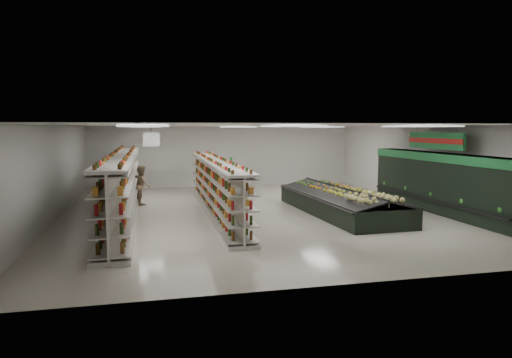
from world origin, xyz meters
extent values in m
plane|color=beige|center=(0.00, 0.00, 0.00)|extent=(16.00, 16.00, 0.00)
cube|color=white|center=(0.00, 0.00, 3.20)|extent=(14.00, 16.00, 0.02)
cube|color=silver|center=(0.00, 8.00, 1.60)|extent=(14.00, 0.02, 3.20)
cube|color=silver|center=(0.00, -8.00, 1.60)|extent=(14.00, 0.02, 3.20)
cube|color=silver|center=(-7.00, 0.00, 1.60)|extent=(0.02, 16.00, 3.20)
cube|color=silver|center=(7.00, 0.00, 1.60)|extent=(0.02, 16.00, 3.20)
cube|color=black|center=(6.55, -1.50, 1.10)|extent=(0.80, 8.00, 2.20)
cube|color=#207A3B|center=(6.53, -1.50, 2.05)|extent=(0.85, 8.00, 0.30)
cube|color=black|center=(6.30, -1.50, 0.55)|extent=(0.55, 7.80, 0.15)
cube|color=#B7B4AC|center=(6.40, -1.50, 1.35)|extent=(0.45, 7.70, 0.03)
cube|color=#B7B4AC|center=(6.40, -1.50, 1.65)|extent=(0.45, 7.70, 0.03)
cube|color=white|center=(-3.80, -2.00, 2.75)|extent=(0.50, 0.06, 0.40)
cube|color=red|center=(-3.80, -2.00, 2.75)|extent=(0.52, 0.02, 0.12)
cylinder|color=black|center=(-3.80, -2.00, 3.05)|extent=(0.01, 0.01, 0.50)
cube|color=white|center=(-3.80, 2.00, 2.75)|extent=(0.50, 0.06, 0.40)
cube|color=red|center=(-3.80, 2.00, 2.75)|extent=(0.52, 0.02, 0.12)
cylinder|color=black|center=(-3.80, 2.00, 3.05)|extent=(0.01, 0.01, 0.50)
cube|color=#207A3B|center=(6.25, -1.50, 2.65)|extent=(0.10, 3.20, 0.60)
cube|color=red|center=(6.19, -1.50, 2.65)|extent=(0.03, 3.20, 0.18)
cylinder|color=black|center=(6.25, -2.70, 3.05)|extent=(0.01, 0.01, 0.50)
cylinder|color=black|center=(6.25, -0.30, 3.05)|extent=(0.01, 0.01, 0.50)
cube|color=silver|center=(-4.83, 0.46, 0.06)|extent=(0.97, 12.51, 0.13)
cube|color=silver|center=(-4.83, 0.46, 1.04)|extent=(0.09, 12.51, 2.08)
cube|color=silver|center=(-4.83, 0.46, 2.13)|extent=(0.97, 12.51, 0.08)
cube|color=#B7B4AC|center=(-5.07, 0.46, 0.19)|extent=(0.49, 12.41, 0.03)
cube|color=#B7B4AC|center=(-5.07, 0.46, 0.64)|extent=(0.49, 12.41, 0.03)
cube|color=#B7B4AC|center=(-5.07, 0.46, 1.10)|extent=(0.49, 12.41, 0.03)
cube|color=#B7B4AC|center=(-5.07, 0.46, 1.56)|extent=(0.49, 12.41, 0.03)
cube|color=#B7B4AC|center=(-5.07, 0.46, 2.01)|extent=(0.49, 12.41, 0.03)
cube|color=#B7B4AC|center=(-4.59, 0.46, 0.19)|extent=(0.49, 12.41, 0.03)
cube|color=#B7B4AC|center=(-4.59, 0.46, 0.64)|extent=(0.49, 12.41, 0.03)
cube|color=#B7B4AC|center=(-4.59, 0.46, 1.10)|extent=(0.49, 12.41, 0.03)
cube|color=#B7B4AC|center=(-4.59, 0.46, 1.56)|extent=(0.49, 12.41, 0.03)
cube|color=#B7B4AC|center=(-4.59, 0.46, 2.01)|extent=(0.49, 12.41, 0.03)
cube|color=silver|center=(-1.50, 0.50, 0.06)|extent=(0.96, 11.14, 0.11)
cube|color=silver|center=(-1.50, 0.50, 0.93)|extent=(0.18, 11.13, 1.85)
cube|color=silver|center=(-1.50, 0.50, 1.89)|extent=(0.96, 11.14, 0.07)
cube|color=#B7B4AC|center=(-1.71, 0.50, 0.17)|extent=(0.53, 11.04, 0.03)
cube|color=#B7B4AC|center=(-1.71, 0.50, 0.57)|extent=(0.53, 11.04, 0.03)
cube|color=#B7B4AC|center=(-1.71, 0.50, 0.98)|extent=(0.53, 11.04, 0.03)
cube|color=#B7B4AC|center=(-1.71, 0.50, 1.38)|extent=(0.53, 11.04, 0.03)
cube|color=#B7B4AC|center=(-1.71, 0.50, 1.79)|extent=(0.53, 11.04, 0.03)
cube|color=#B7B4AC|center=(-1.29, 0.50, 0.17)|extent=(0.53, 11.04, 0.03)
cube|color=#B7B4AC|center=(-1.29, 0.50, 0.57)|extent=(0.53, 11.04, 0.03)
cube|color=#B7B4AC|center=(-1.29, 0.50, 0.98)|extent=(0.53, 11.04, 0.03)
cube|color=#B7B4AC|center=(-1.29, 0.50, 1.38)|extent=(0.53, 11.04, 0.03)
cube|color=#B7B4AC|center=(-1.29, 0.50, 1.79)|extent=(0.53, 11.04, 0.03)
cube|color=black|center=(2.87, -0.83, 0.33)|extent=(2.55, 6.71, 0.66)
cube|color=#262626|center=(1.78, -0.88, 0.68)|extent=(0.34, 6.62, 0.06)
cube|color=#262626|center=(3.97, -0.78, 0.68)|extent=(0.34, 6.62, 0.06)
cube|color=black|center=(2.28, -0.85, 0.78)|extent=(1.50, 6.57, 0.34)
cube|color=black|center=(3.46, -0.80, 0.78)|extent=(1.50, 6.57, 0.34)
cube|color=#262626|center=(2.87, -0.83, 0.87)|extent=(0.33, 6.52, 0.24)
cube|color=red|center=(-0.61, 4.89, 0.10)|extent=(1.34, 1.00, 0.20)
cube|color=red|center=(-0.61, 4.89, 0.87)|extent=(1.39, 1.06, 0.10)
imported|color=silver|center=(-1.00, -1.70, 0.85)|extent=(0.70, 0.54, 1.70)
imported|color=tan|center=(-4.20, 2.80, 0.81)|extent=(0.62, 0.86, 1.61)
camera|label=1|loc=(-3.87, -16.17, 3.10)|focal=32.00mm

